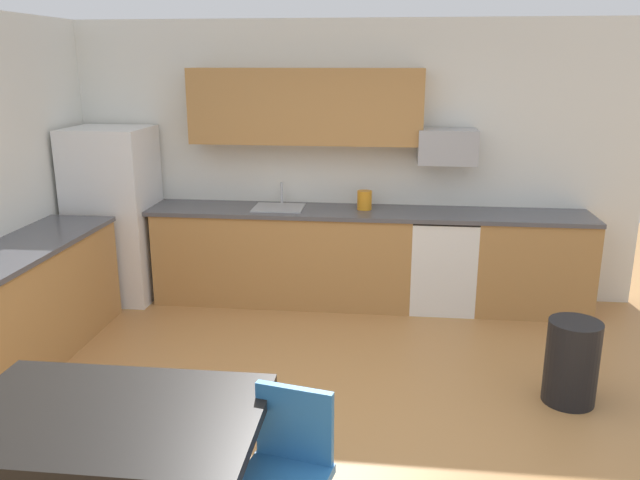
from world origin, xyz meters
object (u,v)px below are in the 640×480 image
(oven_range, at_px, (442,262))
(dining_table, at_px, (109,424))
(kettle, at_px, (364,201))
(microwave, at_px, (447,146))
(refrigerator, at_px, (115,215))
(trash_bin, at_px, (572,362))
(chair_near_table, at_px, (286,465))

(oven_range, distance_m, dining_table, 3.91)
(kettle, bearing_deg, microwave, 3.79)
(refrigerator, height_order, kettle, refrigerator)
(oven_range, xyz_separation_m, microwave, (0.00, 0.10, 1.09))
(refrigerator, xyz_separation_m, trash_bin, (3.99, -1.66, -0.55))
(refrigerator, distance_m, kettle, 2.46)
(refrigerator, relative_size, oven_range, 1.87)
(microwave, bearing_deg, kettle, -176.21)
(dining_table, bearing_deg, oven_range, 63.24)
(refrigerator, height_order, trash_bin, refrigerator)
(oven_range, bearing_deg, chair_near_table, -105.54)
(dining_table, relative_size, chair_near_table, 1.65)
(trash_bin, bearing_deg, kettle, 130.55)
(dining_table, bearing_deg, chair_near_table, 5.17)
(refrigerator, height_order, dining_table, refrigerator)
(refrigerator, xyz_separation_m, microwave, (3.21, 0.18, 0.70))
(kettle, bearing_deg, oven_range, -3.79)
(dining_table, xyz_separation_m, chair_near_table, (0.81, 0.07, -0.20))
(dining_table, height_order, chair_near_table, chair_near_table)
(kettle, bearing_deg, chair_near_table, -93.19)
(oven_range, relative_size, trash_bin, 1.52)
(dining_table, xyz_separation_m, trash_bin, (2.53, 1.74, -0.41))
(dining_table, bearing_deg, refrigerator, 113.13)
(dining_table, relative_size, trash_bin, 2.33)
(dining_table, bearing_deg, trash_bin, 34.56)
(refrigerator, xyz_separation_m, dining_table, (1.45, -3.40, -0.14))
(oven_range, relative_size, dining_table, 0.65)
(microwave, distance_m, trash_bin, 2.35)
(refrigerator, xyz_separation_m, kettle, (2.46, 0.13, 0.17))
(kettle, bearing_deg, dining_table, -105.81)
(oven_range, distance_m, trash_bin, 1.91)
(microwave, xyz_separation_m, kettle, (-0.76, -0.05, -0.53))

